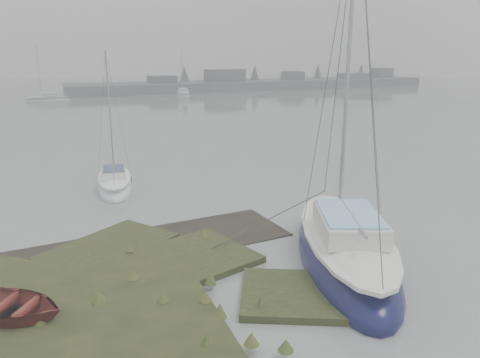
% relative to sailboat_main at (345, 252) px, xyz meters
% --- Properties ---
extents(ground, '(160.00, 160.00, 0.00)m').
position_rel_sailboat_main_xyz_m(ground, '(-2.54, 29.02, -0.35)').
color(ground, slate).
rests_on(ground, ground).
extents(far_shoreline, '(60.00, 8.00, 4.15)m').
position_rel_sailboat_main_xyz_m(far_shoreline, '(24.31, 60.91, 0.50)').
color(far_shoreline, '#4C4F51').
rests_on(far_shoreline, ground).
extents(sailboat_main, '(5.30, 8.31, 11.15)m').
position_rel_sailboat_main_xyz_m(sailboat_main, '(0.00, 0.00, 0.00)').
color(sailboat_main, '#0C0E38').
rests_on(sailboat_main, ground).
extents(sailboat_white, '(2.09, 4.88, 6.69)m').
position_rel_sailboat_main_xyz_m(sailboat_white, '(-5.49, 10.54, -0.14)').
color(sailboat_white, silver).
rests_on(sailboat_white, ground).
extents(sailboat_far_b, '(2.40, 5.45, 7.44)m').
position_rel_sailboat_main_xyz_m(sailboat_far_b, '(8.80, 52.78, -0.11)').
color(sailboat_far_b, '#A9AFB2').
rests_on(sailboat_far_b, ground).
extents(sailboat_far_c, '(5.26, 1.76, 7.41)m').
position_rel_sailboat_main_xyz_m(sailboat_far_c, '(-8.59, 51.93, -0.12)').
color(sailboat_far_c, '#A1A5AB').
rests_on(sailboat_far_c, ground).
extents(dinghy, '(3.40, 3.18, 0.57)m').
position_rel_sailboat_main_xyz_m(dinghy, '(-9.16, 0.02, 0.16)').
color(dinghy, maroon).
rests_on(dinghy, marsh_bank).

